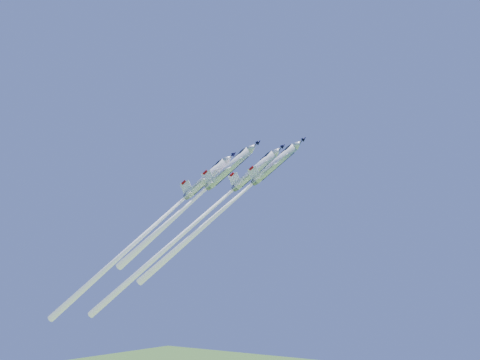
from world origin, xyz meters
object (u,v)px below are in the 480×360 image
Objects in this scene: jet_right at (190,203)px; jet_slot at (142,236)px; jet_lead at (222,210)px; jet_left at (186,231)px.

jet_right reaches higher than jet_slot.
jet_lead is 0.77× the size of jet_left.
jet_slot is at bearing -90.60° from jet_lead.
jet_left is 17.07m from jet_right.
jet_right is at bearing 70.41° from jet_slot.
jet_slot is (-18.59, -6.87, -5.66)m from jet_lead.
jet_lead reaches higher than jet_right.
jet_lead is 20.61m from jet_slot.
jet_left is at bearing -157.00° from jet_right.
jet_left reaches higher than jet_slot.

